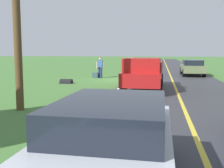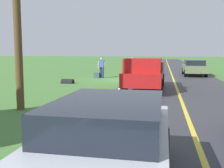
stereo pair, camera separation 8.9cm
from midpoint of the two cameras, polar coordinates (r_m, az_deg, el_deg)
ground_plane at (r=20.83m, az=1.55°, el=0.90°), size 200.00×200.00×0.00m
road_surface at (r=20.59m, az=13.04°, el=0.66°), size 6.98×120.00×0.00m
lane_edge_line at (r=20.71m, az=3.86°, el=0.86°), size 0.16×117.60×0.00m
lane_centre_line at (r=20.59m, az=13.04°, el=0.67°), size 0.14×117.60×0.00m
hitchhiker_walking at (r=22.28m, az=-2.06°, el=3.81°), size 0.62×0.52×1.75m
suitcase_carried at (r=22.36m, az=-3.14°, el=1.87°), size 0.46×0.21×0.44m
pickup_truck_passing at (r=15.22m, az=7.02°, el=2.31°), size 2.20×5.45×1.82m
sedan_ahead_same_lane at (r=4.25m, az=-0.55°, el=-12.45°), size 1.96×4.42×1.41m
sedan_near_oncoming at (r=25.62m, az=17.00°, el=3.41°), size 1.94×4.41×1.41m
drainage_culvert at (r=18.74m, az=-9.20°, el=0.14°), size 0.80×0.60×0.60m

